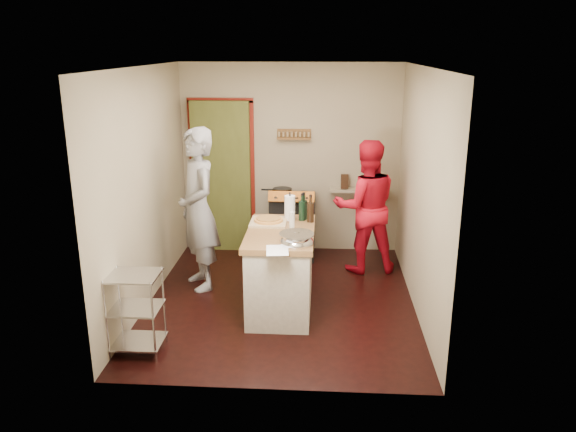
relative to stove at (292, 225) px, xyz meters
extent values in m
plane|color=black|center=(-0.05, -1.42, -0.45)|extent=(3.50, 3.50, 0.00)
cube|color=tan|center=(-0.05, 0.33, 0.85)|extent=(3.00, 0.04, 2.60)
cube|color=#565B23|center=(-1.00, 0.38, 0.60)|extent=(0.80, 0.40, 2.10)
cube|color=maroon|center=(-1.42, 0.31, 0.60)|extent=(0.06, 0.06, 2.10)
cube|color=maroon|center=(-0.58, 0.31, 0.60)|extent=(0.06, 0.06, 2.10)
cube|color=maroon|center=(-1.00, 0.31, 1.65)|extent=(0.90, 0.06, 0.06)
cube|color=brown|center=(0.00, 0.28, 1.15)|extent=(0.46, 0.09, 0.03)
cube|color=brown|center=(0.00, 0.32, 1.21)|extent=(0.46, 0.02, 0.12)
cube|color=olive|center=(0.00, 0.28, 1.21)|extent=(0.42, 0.04, 0.07)
cube|color=tan|center=(0.90, 0.23, 0.45)|extent=(0.80, 0.18, 0.04)
cube|color=black|center=(0.70, 0.23, 0.57)|extent=(0.10, 0.14, 0.22)
cube|color=tan|center=(-1.55, -1.42, 0.85)|extent=(0.04, 3.50, 2.60)
cube|color=tan|center=(1.45, -1.42, 0.85)|extent=(0.04, 3.50, 2.60)
cube|color=white|center=(-0.05, -1.42, 2.16)|extent=(3.00, 3.50, 0.02)
cube|color=black|center=(0.00, 0.01, -0.05)|extent=(0.60, 0.55, 0.80)
cube|color=black|center=(0.00, 0.01, 0.38)|extent=(0.60, 0.55, 0.06)
cube|color=brown|center=(0.00, -0.27, 0.47)|extent=(0.60, 0.15, 0.17)
cylinder|color=black|center=(-0.15, 0.14, 0.46)|extent=(0.26, 0.26, 0.05)
cylinder|color=silver|center=(-1.55, -2.80, -0.05)|extent=(0.02, 0.02, 0.80)
cylinder|color=silver|center=(-1.11, -2.80, -0.05)|extent=(0.02, 0.02, 0.80)
cylinder|color=silver|center=(-1.55, -2.44, -0.05)|extent=(0.02, 0.02, 0.80)
cylinder|color=silver|center=(-1.11, -2.44, -0.05)|extent=(0.02, 0.02, 0.80)
cube|color=silver|center=(-1.33, -2.62, -0.35)|extent=(0.48, 0.40, 0.02)
cube|color=silver|center=(-1.33, -2.62, 0.00)|extent=(0.48, 0.40, 0.02)
cube|color=silver|center=(-1.33, -2.62, 0.33)|extent=(0.48, 0.40, 0.02)
cube|color=beige|center=(-0.04, -1.64, -0.02)|extent=(0.66, 1.15, 0.86)
cube|color=olive|center=(-0.04, -1.64, 0.44)|extent=(0.72, 1.21, 0.06)
cube|color=#D7BF83|center=(-0.19, -1.38, 0.48)|extent=(0.40, 0.40, 0.02)
cylinder|color=gold|center=(-0.19, -1.38, 0.50)|extent=(0.32, 0.32, 0.02)
ellipsoid|color=silver|center=(0.16, -2.05, 0.52)|extent=(0.35, 0.35, 0.11)
cylinder|color=white|center=(0.04, -1.24, 0.61)|extent=(0.12, 0.12, 0.28)
cylinder|color=silver|center=(0.08, -1.51, 0.55)|extent=(0.06, 0.06, 0.17)
cube|color=white|center=(-0.02, -2.24, 0.47)|extent=(0.24, 0.32, 0.00)
cylinder|color=black|center=(0.19, -1.21, 0.62)|extent=(0.08, 0.08, 0.31)
cylinder|color=black|center=(0.27, -1.31, 0.62)|extent=(0.08, 0.08, 0.31)
cylinder|color=black|center=(0.18, -1.25, 0.62)|extent=(0.08, 0.08, 0.31)
imported|color=#BABABF|center=(-1.05, -1.07, 0.51)|extent=(0.75, 0.84, 1.93)
imported|color=red|center=(0.95, -0.43, 0.40)|extent=(0.91, 0.76, 1.70)
camera|label=1|loc=(0.40, -7.30, 2.36)|focal=35.00mm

